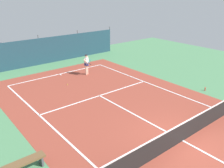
% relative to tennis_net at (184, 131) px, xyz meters
% --- Properties ---
extents(ground_plane, '(36.00, 36.00, 0.00)m').
position_rel_tennis_net_xyz_m(ground_plane, '(0.00, 0.00, -0.51)').
color(ground_plane, '#4C8456').
extents(court_surface, '(11.02, 26.60, 0.01)m').
position_rel_tennis_net_xyz_m(court_surface, '(0.00, 0.00, -0.51)').
color(court_surface, brown).
rests_on(court_surface, ground).
extents(tennis_net, '(10.12, 0.10, 1.10)m').
position_rel_tennis_net_xyz_m(tennis_net, '(0.00, 0.00, 0.00)').
color(tennis_net, black).
rests_on(tennis_net, ground).
extents(back_fence, '(16.30, 0.98, 2.70)m').
position_rel_tennis_net_xyz_m(back_fence, '(-0.00, 15.95, 0.16)').
color(back_fence, '#1E3D4C').
rests_on(back_fence, ground).
extents(tennis_player, '(0.56, 0.83, 1.64)m').
position_rel_tennis_net_xyz_m(tennis_player, '(1.70, 10.42, 0.45)').
color(tennis_player, beige).
rests_on(tennis_player, ground).
extents(tennis_ball_near_player, '(0.07, 0.07, 0.07)m').
position_rel_tennis_net_xyz_m(tennis_ball_near_player, '(3.99, 5.09, -0.48)').
color(tennis_ball_near_player, '#CCDB33').
rests_on(tennis_ball_near_player, ground).
extents(tennis_ball_midcourt, '(0.07, 0.07, 0.07)m').
position_rel_tennis_net_xyz_m(tennis_ball_midcourt, '(-0.66, 9.44, -0.48)').
color(tennis_ball_midcourt, '#CCDB33').
rests_on(tennis_ball_midcourt, ground).
extents(courtside_bench, '(1.60, 0.40, 0.49)m').
position_rel_tennis_net_xyz_m(courtside_bench, '(-6.31, 2.57, -0.14)').
color(courtside_bench, brown).
rests_on(courtside_bench, ground).
extents(water_bottle, '(0.08, 0.08, 0.24)m').
position_rel_tennis_net_xyz_m(water_bottle, '(6.09, 2.54, -0.39)').
color(water_bottle, '#D84C38').
rests_on(water_bottle, ground).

